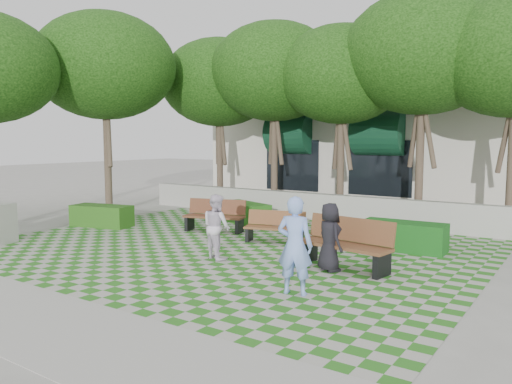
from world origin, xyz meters
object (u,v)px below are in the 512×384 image
Objects in this scene: hedge_midleft at (245,213)px; person_dark at (330,237)px; hedge_west at (102,216)px; hedge_east at (404,236)px; person_white at (217,226)px; hedge_midright at (348,234)px; person_blue at (295,246)px; bench_west at (215,216)px; bench_mid at (275,227)px; bench_east at (345,244)px.

hedge_midleft is 1.35× the size of person_dark.
hedge_east is at bearing 12.54° from hedge_west.
person_white reaches higher than person_dark.
hedge_midleft is 4.93m from person_white.
person_blue is (0.86, -4.21, 0.56)m from hedge_midright.
hedge_midleft is at bearing 161.29° from hedge_midright.
person_white is (5.66, -1.29, 0.41)m from hedge_west.
person_white reaches higher than bench_west.
hedge_east is (5.45, 0.62, -0.11)m from bench_west.
bench_mid is at bearing 9.93° from hedge_west.
person_blue is at bearing -17.08° from hedge_west.
bench_mid is at bearing -39.96° from hedge_midleft.
person_dark reaches higher than hedge_west.
person_blue is at bearing -78.52° from hedge_midright.
hedge_midright is at bearing -12.58° from bench_west.
hedge_midleft is (-5.56, 1.07, -0.01)m from hedge_east.
bench_west is 0.99× the size of hedge_west.
bench_east is 1.10× the size of hedge_west.
bench_east reaches higher than bench_mid.
bench_mid is 1.92m from hedge_midright.
bench_west is 0.95× the size of hedge_east.
person_white is (-0.13, -2.30, 0.34)m from bench_mid.
bench_mid is 5.88m from hedge_west.
hedge_east is (3.13, 0.97, -0.05)m from bench_mid.
hedge_midleft is (-4.25, 1.44, 0.02)m from hedge_midright.
person_dark reaches higher than hedge_east.
person_blue is 1.23× the size of person_dark.
bench_mid is 0.83× the size of hedge_east.
bench_mid is (-2.67, 1.47, -0.12)m from bench_east.
bench_west is (-2.33, 0.35, 0.06)m from bench_mid.
person_dark is (-0.19, -0.36, 0.20)m from bench_east.
hedge_west is (-3.36, -3.05, -0.00)m from hedge_midleft.
bench_mid reaches higher than hedge_midright.
person_white is at bearing -62.02° from hedge_midleft.
person_blue is 1.80m from person_dark.
bench_west is at bearing 21.43° from hedge_west.
bench_west is at bearing -176.53° from hedge_midright.
bench_west is 4.16m from hedge_midright.
hedge_midright is 3.52m from person_white.
person_dark is (-0.65, -2.80, 0.36)m from hedge_east.
hedge_midright is 1.20× the size of person_white.
bench_east is at bearing -34.51° from hedge_midleft.
hedge_midleft is at bearing -60.43° from person_blue.
hedge_midleft is 6.27m from person_dark.
hedge_west is at bearing -168.05° from hedge_midright.
person_white reaches higher than bench_east.
person_dark is at bearing -52.82° from bench_mid.
bench_west is 0.99× the size of hedge_midleft.
hedge_east is at bearing -10.87° from hedge_midleft.
person_dark is 2.65m from person_white.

